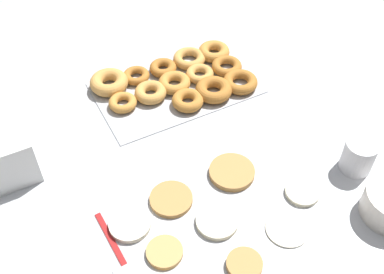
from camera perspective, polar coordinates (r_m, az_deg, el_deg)
The scene contains 12 objects.
ground_plane at distance 1.22m, azimuth -0.42°, elevation -5.75°, with size 3.00×3.00×0.00m, color #B2B5BA.
pancake_0 at distance 1.19m, azimuth -2.49°, elevation -7.37°, with size 0.11×0.11×0.01m, color #B27F42.
pancake_1 at distance 1.16m, azimuth 11.24°, elevation -10.54°, with size 0.10×0.10×0.01m, color silver.
pancake_2 at distance 1.15m, azimuth 2.99°, elevation -9.94°, with size 0.10×0.10×0.01m, color beige.
pancake_3 at distance 1.24m, azimuth 4.75°, elevation -4.17°, with size 0.12×0.12×0.02m, color #B27F42.
pancake_4 at distance 1.10m, azimuth 6.23°, elevation -14.78°, with size 0.08×0.08×0.02m, color #B27F42.
pancake_5 at distance 1.11m, azimuth -3.27°, elevation -13.46°, with size 0.08×0.08×0.01m, color tan.
pancake_6 at distance 1.16m, azimuth -7.38°, elevation -10.19°, with size 0.10×0.10×0.01m, color beige.
pancake_7 at distance 1.23m, azimuth 12.94°, elevation -6.39°, with size 0.09×0.09×0.01m, color beige.
donut_tray at distance 1.47m, azimuth -1.49°, elevation 6.76°, with size 0.48×0.29×0.04m.
container_stack at distance 1.29m, azimuth -21.46°, elevation -1.93°, with size 0.14×0.15×0.13m.
paper_cup at distance 1.29m, azimuth 19.14°, elevation -2.12°, with size 0.08×0.08×0.09m.
Camera 1 is at (0.33, 0.66, 0.97)m, focal length 45.00 mm.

